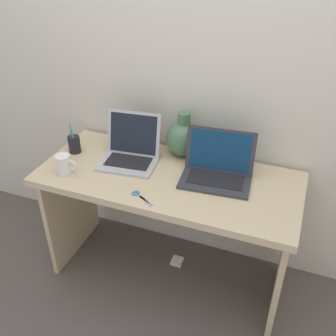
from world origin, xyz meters
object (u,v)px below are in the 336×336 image
at_px(scissors, 139,196).
at_px(power_brick, 177,261).
at_px(laptop_left, 131,149).
at_px(green_vase, 184,138).
at_px(coffee_mug, 64,164).
at_px(laptop_right, 218,166).
at_px(pen_cup, 74,144).

distance_m(scissors, power_brick, 0.80).
bearing_deg(scissors, power_brick, 73.53).
distance_m(laptop_left, green_vase, 0.30).
bearing_deg(laptop_left, scissors, -58.51).
distance_m(green_vase, scissors, 0.48).
relative_size(laptop_left, scissors, 2.40).
bearing_deg(scissors, coffee_mug, 174.09).
relative_size(laptop_right, coffee_mug, 3.18).
bearing_deg(power_brick, pen_cup, -174.73).
xyz_separation_m(laptop_left, pen_cup, (-0.34, -0.04, -0.02)).
height_order(laptop_left, laptop_right, laptop_left).
bearing_deg(laptop_left, green_vase, 32.16).
bearing_deg(laptop_right, laptop_left, 179.97).
distance_m(green_vase, pen_cup, 0.63).
bearing_deg(scissors, pen_cup, 153.92).
distance_m(laptop_right, scissors, 0.44).
xyz_separation_m(coffee_mug, power_brick, (0.55, 0.27, -0.78)).
xyz_separation_m(laptop_left, scissors, (0.19, -0.30, -0.07)).
bearing_deg(power_brick, laptop_right, -3.56).
bearing_deg(scissors, laptop_left, 121.49).
relative_size(pen_cup, power_brick, 2.57).
height_order(laptop_right, pen_cup, laptop_right).
bearing_deg(laptop_right, pen_cup, -177.02).
relative_size(green_vase, power_brick, 3.72).
relative_size(laptop_right, green_vase, 1.46).
xyz_separation_m(pen_cup, scissors, (0.53, -0.26, -0.05)).
height_order(scissors, power_brick, scissors).
height_order(green_vase, scissors, green_vase).
height_order(green_vase, coffee_mug, green_vase).
height_order(coffee_mug, scissors, coffee_mug).
relative_size(coffee_mug, pen_cup, 0.67).
distance_m(coffee_mug, power_brick, 0.99).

